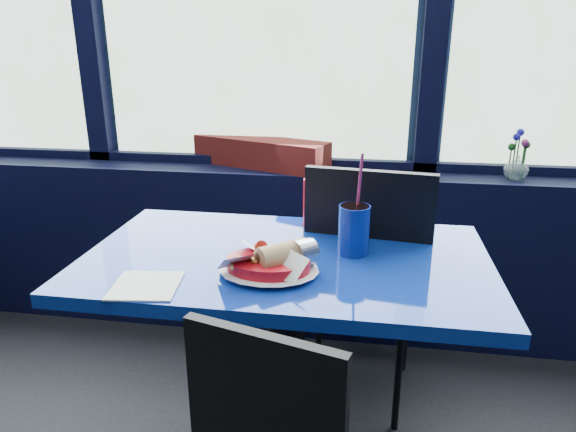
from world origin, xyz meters
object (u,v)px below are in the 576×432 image
object	(u,v)px
near_table	(286,309)
soda_cup	(354,229)
food_basket	(270,263)
ketchup_bottle	(312,199)
planter_box	(261,152)
chair_near_back	(361,273)
flower_vase	(517,165)

from	to	relation	value
near_table	soda_cup	world-z (taller)	soda_cup
food_basket	ketchup_bottle	distance (m)	0.41
food_basket	ketchup_bottle	bearing A→B (deg)	64.67
planter_box	ketchup_bottle	size ratio (longest dim) A/B	2.98
near_table	ketchup_bottle	size ratio (longest dim) A/B	5.47
planter_box	soda_cup	xyz separation A→B (m)	(0.46, -0.86, -0.04)
near_table	soda_cup	distance (m)	0.33
planter_box	food_basket	bearing A→B (deg)	-55.65
chair_near_back	food_basket	size ratio (longest dim) A/B	3.39
chair_near_back	flower_vase	xyz separation A→B (m)	(0.62, 0.52, 0.31)
chair_near_back	flower_vase	distance (m)	0.87
flower_vase	ketchup_bottle	bearing A→B (deg)	-144.68
ketchup_bottle	soda_cup	distance (m)	0.27
chair_near_back	planter_box	distance (m)	0.83
planter_box	flower_vase	world-z (taller)	flower_vase
chair_near_back	food_basket	bearing A→B (deg)	68.94
soda_cup	near_table	bearing A→B (deg)	-166.32
flower_vase	ketchup_bottle	size ratio (longest dim) A/B	0.97
chair_near_back	ketchup_bottle	bearing A→B (deg)	21.87
food_basket	planter_box	bearing A→B (deg)	87.32
near_table	food_basket	world-z (taller)	food_basket
food_basket	soda_cup	world-z (taller)	soda_cup
chair_near_back	flower_vase	size ratio (longest dim) A/B	4.57
planter_box	near_table	bearing A→B (deg)	-52.53
near_table	chair_near_back	bearing A→B (deg)	54.86
near_table	planter_box	size ratio (longest dim) A/B	1.83
near_table	flower_vase	world-z (taller)	flower_vase
near_table	soda_cup	xyz separation A→B (m)	(0.20, 0.05, 0.26)
planter_box	flower_vase	size ratio (longest dim) A/B	3.08
planter_box	soda_cup	world-z (taller)	soda_cup
flower_vase	chair_near_back	bearing A→B (deg)	-140.09
chair_near_back	ketchup_bottle	world-z (taller)	chair_near_back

